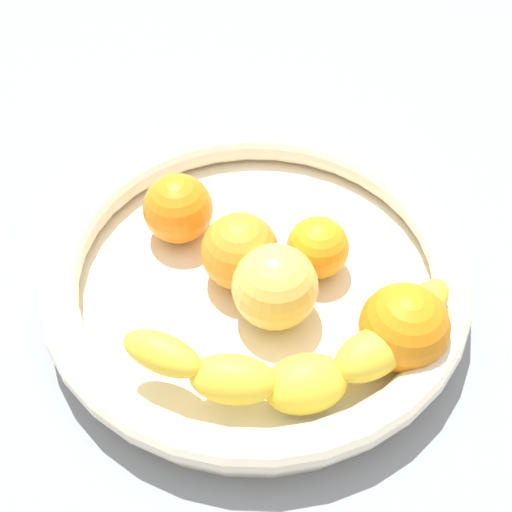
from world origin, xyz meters
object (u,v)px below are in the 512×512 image
object	(u,v)px
banana_draped_left	(302,362)
orange_front	(240,252)
orange_mid_right	(404,328)
fruit_bowl	(256,275)
orange_mid_left	(178,209)
apple_yellow	(275,287)
orange_rear	(318,248)

from	to	relation	value
banana_draped_left	orange_front	xyz separation A→B (cm)	(-10.57, 2.66, 0.05)
orange_mid_right	banana_draped_left	bearing A→B (deg)	-107.49
orange_front	banana_draped_left	bearing A→B (deg)	-14.11
orange_mid_right	fruit_bowl	bearing A→B (deg)	-161.26
fruit_bowl	orange_mid_left	xyz separation A→B (cm)	(-8.10, -1.85, 2.22)
orange_front	apple_yellow	size ratio (longest dim) A/B	0.94
orange_front	apple_yellow	bearing A→B (deg)	-1.58
fruit_bowl	orange_mid_left	size ratio (longest dim) A/B	5.77
orange_mid_right	apple_yellow	size ratio (longest dim) A/B	0.99
orange_mid_right	orange_rear	xyz separation A→B (cm)	(-9.85, 0.65, -0.71)
orange_rear	apple_yellow	world-z (taller)	apple_yellow
fruit_bowl	orange_rear	xyz separation A→B (cm)	(1.95, 4.65, 1.82)
fruit_bowl	apple_yellow	size ratio (longest dim) A/B	5.17
orange_rear	apple_yellow	size ratio (longest dim) A/B	0.77
orange_mid_left	orange_rear	xyz separation A→B (cm)	(10.05, 6.50, -0.40)
apple_yellow	banana_draped_left	bearing A→B (deg)	-22.68
orange_mid_left	apple_yellow	xyz separation A→B (cm)	(11.50, 0.98, 0.33)
orange_mid_left	fruit_bowl	bearing A→B (deg)	12.85
banana_draped_left	orange_rear	bearing A→B (deg)	133.04
banana_draped_left	orange_mid_left	distance (cm)	17.63
orange_front	orange_mid_right	world-z (taller)	orange_mid_right
orange_mid_left	orange_rear	distance (cm)	11.97
banana_draped_left	orange_mid_left	world-z (taller)	orange_mid_left
fruit_bowl	orange_mid_right	xyz separation A→B (cm)	(11.80, 4.00, 2.53)
orange_mid_left	orange_mid_right	bearing A→B (deg)	16.38
orange_mid_right	orange_rear	world-z (taller)	orange_mid_right
orange_front	apple_yellow	world-z (taller)	apple_yellow
orange_mid_left	banana_draped_left	bearing A→B (deg)	-5.05
apple_yellow	orange_rear	bearing A→B (deg)	104.78
banana_draped_left	apple_yellow	bearing A→B (deg)	157.32
fruit_bowl	orange_mid_right	size ratio (longest dim) A/B	5.21
orange_front	orange_mid_left	world-z (taller)	orange_front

